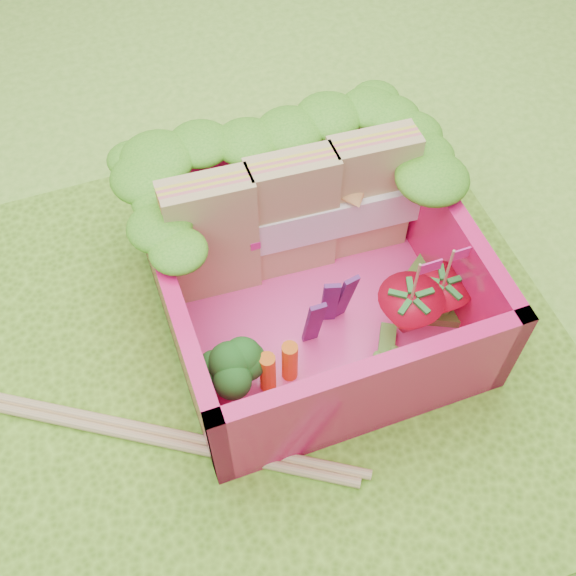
% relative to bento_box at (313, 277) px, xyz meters
% --- Properties ---
extents(ground, '(14.00, 14.00, 0.00)m').
position_rel_bento_box_xyz_m(ground, '(-0.24, -0.13, -0.31)').
color(ground, '#71B733').
rests_on(ground, ground).
extents(placemat, '(2.60, 2.60, 0.03)m').
position_rel_bento_box_xyz_m(placemat, '(-0.24, -0.13, -0.29)').
color(placemat, '#558B1F').
rests_on(placemat, ground).
extents(bento_floor, '(1.30, 1.30, 0.05)m').
position_rel_bento_box_xyz_m(bento_floor, '(-0.00, 0.00, -0.25)').
color(bento_floor, '#FF419B').
rests_on(bento_floor, placemat).
extents(bento_box, '(1.30, 1.30, 0.55)m').
position_rel_bento_box_xyz_m(bento_box, '(0.00, 0.00, 0.00)').
color(bento_box, '#DE125B').
rests_on(bento_box, placemat).
extents(lettuce_ruffle, '(1.43, 0.83, 0.11)m').
position_rel_bento_box_xyz_m(lettuce_ruffle, '(0.00, 0.47, 0.33)').
color(lettuce_ruffle, '#2F8818').
rests_on(lettuce_ruffle, bento_box).
extents(sandwich_stack, '(1.23, 0.24, 0.68)m').
position_rel_bento_box_xyz_m(sandwich_stack, '(0.00, 0.27, 0.11)').
color(sandwich_stack, tan).
rests_on(sandwich_stack, bento_floor).
extents(broccoli, '(0.34, 0.34, 0.26)m').
position_rel_bento_box_xyz_m(broccoli, '(-0.47, -0.28, -0.04)').
color(broccoli, '#6BAB53').
rests_on(broccoli, bento_floor).
extents(carrot_sticks, '(0.18, 0.09, 0.25)m').
position_rel_bento_box_xyz_m(carrot_sticks, '(-0.27, -0.31, -0.10)').
color(carrot_sticks, orange).
rests_on(carrot_sticks, bento_floor).
extents(purple_wedges, '(0.24, 0.10, 0.38)m').
position_rel_bento_box_xyz_m(purple_wedges, '(0.02, -0.15, -0.04)').
color(purple_wedges, '#46164F').
rests_on(purple_wedges, bento_floor).
extents(strawberry_left, '(0.28, 0.28, 0.52)m').
position_rel_bento_box_xyz_m(strawberry_left, '(0.33, -0.28, -0.08)').
color(strawberry_left, red).
rests_on(strawberry_left, bento_floor).
extents(strawberry_right, '(0.26, 0.26, 0.50)m').
position_rel_bento_box_xyz_m(strawberry_right, '(0.50, -0.25, -0.09)').
color(strawberry_right, red).
rests_on(strawberry_right, bento_floor).
extents(snap_peas, '(0.57, 0.62, 0.05)m').
position_rel_bento_box_xyz_m(snap_peas, '(0.40, -0.22, -0.20)').
color(snap_peas, green).
rests_on(snap_peas, bento_floor).
extents(chopsticks, '(2.14, 1.36, 0.04)m').
position_rel_bento_box_xyz_m(chopsticks, '(-1.12, -0.19, -0.25)').
color(chopsticks, '#DFBE7A').
rests_on(chopsticks, placemat).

